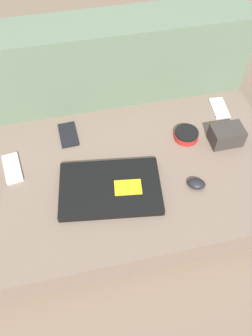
{
  "coord_description": "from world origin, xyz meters",
  "views": [
    {
      "loc": [
        -0.15,
        -0.66,
        1.06
      ],
      "look_at": [
        0.0,
        0.0,
        0.14
      ],
      "focal_mm": 35.0,
      "sensor_mm": 36.0,
      "label": 1
    }
  ],
  "objects_px": {
    "speaker_puck": "(186,135)",
    "camera_pouch": "(226,135)",
    "laptop": "(110,188)",
    "phone_small": "(219,108)",
    "phone_silver": "(12,168)",
    "computer_mouse": "(196,184)",
    "phone_black": "(68,135)"
  },
  "relations": [
    {
      "from": "phone_silver",
      "to": "phone_black",
      "type": "distance_m",
      "value": 0.24
    },
    {
      "from": "computer_mouse",
      "to": "speaker_puck",
      "type": "xyz_separation_m",
      "value": [
        0.04,
        0.22,
        0.0
      ]
    },
    {
      "from": "speaker_puck",
      "to": "phone_small",
      "type": "relative_size",
      "value": 0.73
    },
    {
      "from": "speaker_puck",
      "to": "phone_silver",
      "type": "relative_size",
      "value": 0.67
    },
    {
      "from": "phone_silver",
      "to": "camera_pouch",
      "type": "xyz_separation_m",
      "value": [
        0.79,
        -0.04,
        0.03
      ]
    },
    {
      "from": "laptop",
      "to": "phone_silver",
      "type": "xyz_separation_m",
      "value": [
        -0.32,
        0.16,
        -0.01
      ]
    },
    {
      "from": "speaker_puck",
      "to": "computer_mouse",
      "type": "bearing_deg",
      "value": -99.76
    },
    {
      "from": "speaker_puck",
      "to": "phone_small",
      "type": "height_order",
      "value": "speaker_puck"
    },
    {
      "from": "speaker_puck",
      "to": "phone_black",
      "type": "relative_size",
      "value": 0.74
    },
    {
      "from": "computer_mouse",
      "to": "phone_small",
      "type": "distance_m",
      "value": 0.4
    },
    {
      "from": "laptop",
      "to": "camera_pouch",
      "type": "relative_size",
      "value": 3.12
    },
    {
      "from": "speaker_puck",
      "to": "phone_silver",
      "type": "distance_m",
      "value": 0.65
    },
    {
      "from": "speaker_puck",
      "to": "camera_pouch",
      "type": "bearing_deg",
      "value": -19.73
    },
    {
      "from": "phone_small",
      "to": "camera_pouch",
      "type": "distance_m",
      "value": 0.18
    },
    {
      "from": "phone_silver",
      "to": "laptop",
      "type": "bearing_deg",
      "value": -35.11
    },
    {
      "from": "computer_mouse",
      "to": "laptop",
      "type": "bearing_deg",
      "value": -164.52
    },
    {
      "from": "computer_mouse",
      "to": "phone_small",
      "type": "bearing_deg",
      "value": 81.05
    },
    {
      "from": "phone_silver",
      "to": "phone_small",
      "type": "height_order",
      "value": "phone_silver"
    },
    {
      "from": "laptop",
      "to": "phone_small",
      "type": "relative_size",
      "value": 2.92
    },
    {
      "from": "laptop",
      "to": "phone_black",
      "type": "distance_m",
      "value": 0.3
    },
    {
      "from": "speaker_puck",
      "to": "phone_silver",
      "type": "bearing_deg",
      "value": -179.07
    },
    {
      "from": "phone_black",
      "to": "camera_pouch",
      "type": "height_order",
      "value": "camera_pouch"
    },
    {
      "from": "computer_mouse",
      "to": "speaker_puck",
      "type": "relative_size",
      "value": 0.82
    },
    {
      "from": "laptop",
      "to": "speaker_puck",
      "type": "relative_size",
      "value": 3.99
    },
    {
      "from": "computer_mouse",
      "to": "speaker_puck",
      "type": "bearing_deg",
      "value": 104.61
    },
    {
      "from": "computer_mouse",
      "to": "speaker_puck",
      "type": "distance_m",
      "value": 0.22
    },
    {
      "from": "computer_mouse",
      "to": "phone_black",
      "type": "height_order",
      "value": "computer_mouse"
    },
    {
      "from": "phone_black",
      "to": "phone_silver",
      "type": "bearing_deg",
      "value": -153.12
    },
    {
      "from": "laptop",
      "to": "computer_mouse",
      "type": "relative_size",
      "value": 4.89
    },
    {
      "from": "speaker_puck",
      "to": "camera_pouch",
      "type": "height_order",
      "value": "camera_pouch"
    },
    {
      "from": "phone_small",
      "to": "camera_pouch",
      "type": "bearing_deg",
      "value": -99.83
    },
    {
      "from": "speaker_puck",
      "to": "phone_small",
      "type": "bearing_deg",
      "value": 32.97
    }
  ]
}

